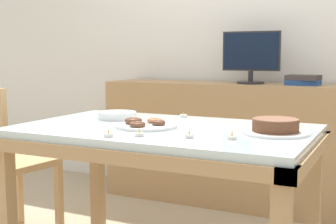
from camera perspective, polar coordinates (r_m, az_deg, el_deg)
name	(u,v)px	position (r m, az deg, el deg)	size (l,w,h in m)	color
wall_back	(255,32)	(3.76, 10.51, 9.62)	(8.00, 0.10, 2.60)	white
dining_table	(164,147)	(2.31, -0.50, -4.27)	(1.46, 0.90, 0.77)	silver
chair	(1,157)	(2.93, -19.64, -5.15)	(0.47, 0.47, 0.94)	tan
sideboard	(241,145)	(3.53, 8.91, -3.94)	(2.10, 0.44, 0.91)	tan
computer_monitor	(251,58)	(3.45, 10.08, 6.55)	(0.42, 0.20, 0.38)	#262628
book_stack	(303,80)	(3.37, 16.17, 3.76)	(0.23, 0.20, 0.07)	#23478C
cake_chocolate_round	(275,127)	(2.13, 12.96, -1.83)	(0.30, 0.30, 0.07)	white
pastry_platter	(145,125)	(2.28, -2.77, -1.54)	(0.30, 0.30, 0.04)	white
plate_stack	(117,115)	(2.58, -6.22, -0.40)	(0.21, 0.21, 0.04)	white
tealight_centre	(184,116)	(2.64, 1.91, -0.43)	(0.04, 0.04, 0.04)	silver
tealight_near_cakes	(109,135)	(2.02, -7.24, -2.76)	(0.04, 0.04, 0.04)	silver
tealight_right_edge	(139,134)	(2.03, -3.52, -2.70)	(0.04, 0.04, 0.04)	silver
tealight_left_edge	(189,136)	(1.98, 2.61, -2.91)	(0.04, 0.04, 0.04)	silver
tealight_near_front	(232,137)	(1.97, 7.81, -3.05)	(0.04, 0.04, 0.04)	silver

